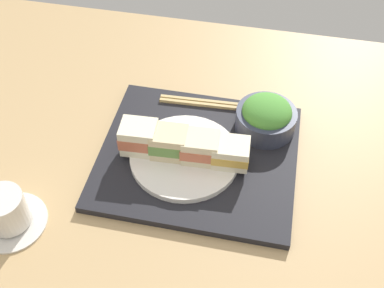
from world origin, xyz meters
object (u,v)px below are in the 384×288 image
at_px(sandwich_plate, 185,156).
at_px(sandwich_farmost, 139,137).
at_px(salad_bowl, 266,116).
at_px(coffee_cup, 6,212).
at_px(chopsticks_pair, 206,103).
at_px(sandwich_inner_near, 200,147).
at_px(sandwich_nearmost, 231,153).
at_px(sandwich_inner_far, 169,142).

height_order(sandwich_plate, sandwich_farmost, sandwich_farmost).
bearing_deg(salad_bowl, coffee_cup, 36.37).
bearing_deg(chopsticks_pair, sandwich_plate, 85.44).
relative_size(sandwich_farmost, coffee_cup, 0.58).
relative_size(sandwich_inner_near, coffee_cup, 0.59).
distance_m(sandwich_inner_near, coffee_cup, 0.36).
xyz_separation_m(sandwich_nearmost, sandwich_inner_far, (0.12, 0.00, 0.00)).
bearing_deg(sandwich_nearmost, sandwich_inner_far, 0.61).
bearing_deg(coffee_cup, sandwich_inner_far, -141.76).
relative_size(sandwich_plate, coffee_cup, 1.67).
relative_size(sandwich_plate, sandwich_nearmost, 2.97).
bearing_deg(salad_bowl, sandwich_farmost, 26.45).
relative_size(sandwich_plate, sandwich_inner_far, 2.89).
bearing_deg(sandwich_inner_near, sandwich_inner_far, 0.61).
height_order(sandwich_plate, salad_bowl, salad_bowl).
height_order(sandwich_plate, coffee_cup, coffee_cup).
relative_size(sandwich_inner_near, salad_bowl, 0.61).
height_order(sandwich_nearmost, sandwich_inner_near, sandwich_inner_near).
distance_m(sandwich_farmost, salad_bowl, 0.26).
xyz_separation_m(chopsticks_pair, coffee_cup, (0.28, 0.35, 0.01)).
distance_m(sandwich_inner_far, coffee_cup, 0.31).
distance_m(sandwich_inner_near, sandwich_inner_far, 0.06).
xyz_separation_m(sandwich_inner_near, sandwich_inner_far, (0.06, 0.00, 0.00)).
xyz_separation_m(sandwich_inner_far, chopsticks_pair, (-0.04, -0.16, -0.04)).
distance_m(sandwich_inner_far, chopsticks_pair, 0.17).
bearing_deg(salad_bowl, sandwich_inner_near, 45.00).
distance_m(sandwich_plate, sandwich_nearmost, 0.09).
xyz_separation_m(sandwich_nearmost, chopsticks_pair, (0.08, -0.16, -0.03)).
relative_size(sandwich_plate, sandwich_farmost, 2.88).
relative_size(sandwich_nearmost, coffee_cup, 0.56).
relative_size(sandwich_nearmost, sandwich_inner_far, 0.97).
distance_m(sandwich_inner_near, sandwich_farmost, 0.12).
bearing_deg(salad_bowl, sandwich_nearmost, 64.06).
xyz_separation_m(sandwich_inner_far, sandwich_farmost, (0.06, 0.00, 0.00)).
xyz_separation_m(salad_bowl, chopsticks_pair, (0.13, -0.04, -0.03)).
height_order(salad_bowl, chopsticks_pair, salad_bowl).
height_order(sandwich_inner_near, chopsticks_pair, sandwich_inner_near).
distance_m(sandwich_plate, salad_bowl, 0.18).
distance_m(sandwich_plate, sandwich_inner_near, 0.04).
bearing_deg(chopsticks_pair, sandwich_nearmost, 115.80).
bearing_deg(salad_bowl, sandwich_inner_far, 33.56).
distance_m(sandwich_plate, chopsticks_pair, 0.16).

